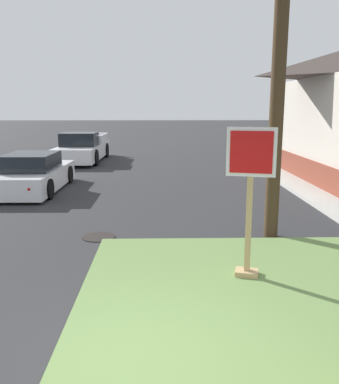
{
  "coord_description": "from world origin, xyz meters",
  "views": [
    {
      "loc": [
        0.37,
        -3.88,
        2.73
      ],
      "look_at": [
        0.55,
        4.07,
        1.09
      ],
      "focal_mm": 38.86,
      "sensor_mm": 36.0,
      "label": 1
    }
  ],
  "objects_px": {
    "manhole_cover": "(99,237)",
    "pickup_truck_white": "(83,149)",
    "stop_sign": "(249,205)",
    "parked_sedan_white": "(33,174)"
  },
  "relations": [
    {
      "from": "manhole_cover",
      "to": "pickup_truck_white",
      "type": "distance_m",
      "value": 12.78
    },
    {
      "from": "stop_sign",
      "to": "pickup_truck_white",
      "type": "bearing_deg",
      "value": 109.67
    },
    {
      "from": "manhole_cover",
      "to": "parked_sedan_white",
      "type": "xyz_separation_m",
      "value": [
        -2.84,
        5.04,
        0.53
      ]
    },
    {
      "from": "stop_sign",
      "to": "parked_sedan_white",
      "type": "height_order",
      "value": "stop_sign"
    },
    {
      "from": "parked_sedan_white",
      "to": "pickup_truck_white",
      "type": "distance_m",
      "value": 7.46
    },
    {
      "from": "parked_sedan_white",
      "to": "pickup_truck_white",
      "type": "bearing_deg",
      "value": 88.09
    },
    {
      "from": "stop_sign",
      "to": "manhole_cover",
      "type": "xyz_separation_m",
      "value": [
        -2.69,
        2.27,
        -1.23
      ]
    },
    {
      "from": "manhole_cover",
      "to": "pickup_truck_white",
      "type": "height_order",
      "value": "pickup_truck_white"
    },
    {
      "from": "manhole_cover",
      "to": "parked_sedan_white",
      "type": "relative_size",
      "value": 0.16
    },
    {
      "from": "manhole_cover",
      "to": "pickup_truck_white",
      "type": "xyz_separation_m",
      "value": [
        -2.59,
        12.5,
        0.61
      ]
    }
  ]
}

